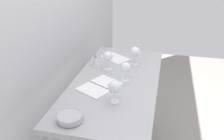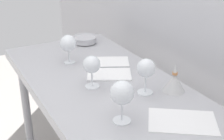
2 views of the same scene
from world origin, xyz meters
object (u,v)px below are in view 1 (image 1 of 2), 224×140
Objects in this scene: open_notebook at (100,86)px; tasting_sheet_upper at (115,58)px; wine_glass_far_right at (108,57)px; wine_glass_near_center at (126,68)px; wine_glass_near_left at (115,87)px; decanter_funnel at (96,61)px; wine_glass_near_right at (135,52)px; tasting_bowl at (70,117)px.

tasting_sheet_upper is at bearing 28.37° from open_notebook.
wine_glass_far_right is at bearing 30.38° from open_notebook.
wine_glass_near_center is 0.48m from tasting_sheet_upper.
wine_glass_near_left is 0.78m from tasting_sheet_upper.
wine_glass_near_center is at bearing -122.46° from tasting_sheet_upper.
wine_glass_near_left is 0.61m from decanter_funnel.
wine_glass_far_right is 1.06× the size of wine_glass_near_center.
wine_glass_near_center reaches higher than decanter_funnel.
wine_glass_near_left is 0.43× the size of open_notebook.
decanter_funnel is (0.36, 0.14, 0.04)m from open_notebook.
wine_glass_far_right reaches higher than tasting_sheet_upper.
decanter_funnel is at bearing -175.89° from tasting_sheet_upper.
wine_glass_far_right is 0.96× the size of wine_glass_near_right.
tasting_sheet_upper is 0.26m from decanter_funnel.
wine_glass_near_right is 1.07× the size of wine_glass_near_left.
tasting_bowl is at bearing 158.87° from wine_glass_near_center.
decanter_funnel is (0.21, 0.31, -0.07)m from wine_glass_near_center.
decanter_funnel is (0.05, 0.12, -0.07)m from wine_glass_far_right.
tasting_bowl reaches higher than open_notebook.
open_notebook is (-0.46, 0.19, -0.11)m from wine_glass_near_right.
tasting_sheet_upper is at bearing -31.19° from decanter_funnel.
tasting_bowl is (-0.58, 0.22, -0.08)m from wine_glass_near_center.
tasting_sheet_upper is 1.64× the size of tasting_bowl.
wine_glass_far_right is at bearing 47.73° from wine_glass_near_center.
wine_glass_near_left is at bearing -132.56° from tasting_sheet_upper.
tasting_sheet_upper is at bearing 22.24° from wine_glass_near_center.
wine_glass_near_left is at bearing -160.99° from wine_glass_far_right.
wine_glass_near_right is 0.26m from tasting_sheet_upper.
wine_glass_far_right is at bearing -146.12° from tasting_sheet_upper.
wine_glass_far_right is 1.22× the size of decanter_funnel.
open_notebook reaches higher than tasting_sheet_upper.
wine_glass_near_left is 0.26m from open_notebook.
wine_glass_near_center is 1.15× the size of decanter_funnel.
wine_glass_near_left is (-0.49, -0.17, -0.01)m from wine_glass_far_right.
wine_glass_near_right reaches higher than decanter_funnel.
wine_glass_near_left reaches higher than wine_glass_near_center.
wine_glass_far_right reaches higher than tasting_bowl.
tasting_bowl is (-0.75, 0.04, -0.09)m from wine_glass_far_right.
decanter_funnel is (-0.10, 0.33, -0.08)m from wine_glass_near_right.
wine_glass_near_left reaches higher than decanter_funnel.
tasting_sheet_upper is (0.58, 0.01, -0.00)m from open_notebook.
wine_glass_near_center reaches higher than tasting_bowl.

